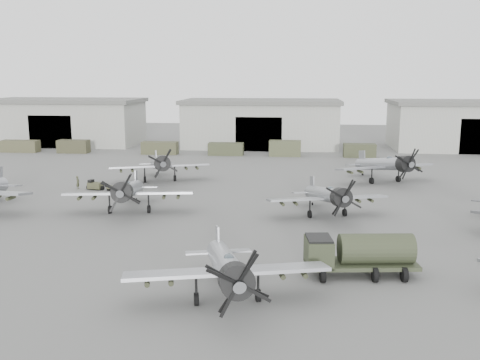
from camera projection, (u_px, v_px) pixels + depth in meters
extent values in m
plane|color=slate|center=(207.00, 253.00, 40.04)|extent=(220.00, 220.00, 0.00)
cube|color=#A5A79C|center=(66.00, 123.00, 103.68)|extent=(28.00, 14.00, 8.00)
cube|color=#60615C|center=(65.00, 101.00, 102.84)|extent=(29.00, 14.80, 0.70)
cube|color=black|center=(51.00, 132.00, 97.23)|extent=(8.12, 0.40, 6.00)
cube|color=#A5A79C|center=(261.00, 125.00, 99.79)|extent=(28.00, 14.00, 8.00)
cube|color=#60615C|center=(261.00, 102.00, 98.96)|extent=(29.00, 14.80, 0.70)
cube|color=black|center=(259.00, 134.00, 93.34)|extent=(8.12, 0.40, 6.00)
cube|color=#A5A79C|center=(472.00, 127.00, 95.90)|extent=(28.00, 14.00, 8.00)
cube|color=#60615C|center=(474.00, 103.00, 95.07)|extent=(29.00, 14.80, 0.70)
cube|color=#494830|center=(20.00, 146.00, 92.86)|extent=(6.45, 2.20, 2.04)
cube|color=#3C3C27|center=(74.00, 146.00, 91.86)|extent=(5.29, 2.20, 2.20)
cube|color=#43442C|center=(160.00, 148.00, 90.32)|extent=(6.04, 2.20, 2.10)
cube|color=#3C402A|center=(226.00, 149.00, 89.17)|extent=(5.82, 2.20, 2.06)
cube|color=#474B31|center=(285.00, 148.00, 88.11)|extent=(5.21, 2.20, 2.56)
cube|color=#393C27|center=(359.00, 150.00, 86.91)|extent=(5.16, 2.20, 2.19)
cylinder|color=#9DA0A6|center=(226.00, 264.00, 31.55)|extent=(3.92, 10.17, 2.98)
cylinder|color=black|center=(236.00, 281.00, 27.06)|extent=(2.14, 1.92, 1.99)
cube|color=#9DA0A6|center=(227.00, 271.00, 31.04)|extent=(12.09, 5.03, 0.54)
cube|color=#9DA0A6|center=(218.00, 239.00, 35.88)|extent=(0.51, 1.57, 1.91)
ellipsoid|color=#3F4C54|center=(229.00, 259.00, 29.90)|extent=(0.84, 1.25, 0.53)
cylinder|color=black|center=(196.00, 299.00, 30.89)|extent=(0.45, 0.81, 0.76)
cylinder|color=black|center=(258.00, 295.00, 31.41)|extent=(0.45, 0.81, 0.76)
cylinder|color=black|center=(218.00, 270.00, 36.01)|extent=(0.19, 0.32, 0.31)
cylinder|color=gray|center=(130.00, 189.00, 51.98)|extent=(3.13, 10.52, 3.07)
cylinder|color=black|center=(122.00, 192.00, 47.32)|extent=(2.09, 1.83, 2.04)
cube|color=gray|center=(129.00, 193.00, 51.45)|extent=(12.47, 4.12, 0.55)
cube|color=gray|center=(136.00, 179.00, 56.47)|extent=(0.38, 1.63, 1.96)
ellipsoid|color=#3F4C54|center=(127.00, 184.00, 50.27)|extent=(0.77, 1.26, 0.55)
cylinder|color=black|center=(110.00, 210.00, 51.45)|extent=(0.40, 0.82, 0.79)
cylinder|color=black|center=(149.00, 209.00, 51.66)|extent=(0.40, 0.82, 0.79)
cylinder|color=black|center=(136.00, 200.00, 56.60)|extent=(0.17, 0.33, 0.31)
cylinder|color=gray|center=(325.00, 194.00, 50.57)|extent=(3.87, 9.59, 2.82)
cylinder|color=black|center=(341.00, 197.00, 46.33)|extent=(2.04, 1.84, 1.88)
cube|color=gray|center=(327.00, 198.00, 50.09)|extent=(11.41, 4.95, 0.51)
cube|color=gray|center=(312.00, 184.00, 54.65)|extent=(0.51, 1.48, 1.80)
ellipsoid|color=#3F4C54|center=(331.00, 189.00, 49.01)|extent=(0.81, 1.19, 0.51)
cylinder|color=black|center=(310.00, 214.00, 49.91)|extent=(0.44, 0.76, 0.72)
cylinder|color=black|center=(345.00, 213.00, 50.47)|extent=(0.44, 0.76, 0.72)
cylinder|color=black|center=(312.00, 204.00, 54.77)|extent=(0.18, 0.31, 0.29)
cylinder|color=gray|center=(159.00, 164.00, 67.30)|extent=(4.89, 10.32, 3.07)
cylinder|color=black|center=(162.00, 164.00, 62.75)|extent=(2.28, 2.09, 2.05)
cube|color=gray|center=(159.00, 166.00, 66.78)|extent=(12.31, 6.17, 0.55)
cube|color=gray|center=(156.00, 157.00, 71.68)|extent=(0.66, 1.58, 1.96)
ellipsoid|color=#3F4C54|center=(160.00, 158.00, 65.62)|extent=(0.95, 1.31, 0.55)
cylinder|color=black|center=(145.00, 180.00, 66.46)|extent=(0.52, 0.83, 0.79)
cylinder|color=black|center=(175.00, 178.00, 67.33)|extent=(0.52, 0.83, 0.79)
cylinder|color=black|center=(157.00, 173.00, 71.81)|extent=(0.22, 0.34, 0.31)
cylinder|color=#92959A|center=(382.00, 164.00, 66.59)|extent=(5.79, 10.38, 3.15)
cylinder|color=black|center=(405.00, 164.00, 62.02)|extent=(2.41, 2.24, 2.10)
cube|color=#92959A|center=(385.00, 167.00, 66.07)|extent=(12.42, 7.23, 0.57)
cube|color=#92959A|center=(362.00, 157.00, 70.98)|extent=(0.80, 1.58, 2.02)
ellipsoid|color=#3F4C54|center=(390.00, 159.00, 64.91)|extent=(1.05, 1.35, 0.57)
cylinder|color=black|center=(371.00, 181.00, 65.60)|extent=(0.59, 0.85, 0.81)
cylinder|color=black|center=(398.00, 179.00, 66.79)|extent=(0.59, 0.85, 0.81)
cylinder|color=black|center=(363.00, 174.00, 71.12)|extent=(0.24, 0.34, 0.32)
cube|color=#323925|center=(361.00, 264.00, 35.38)|extent=(7.59, 3.29, 0.26)
cube|color=#323925|center=(319.00, 252.00, 35.17)|extent=(1.96, 2.60, 1.79)
cylinder|color=#323925|center=(376.00, 249.00, 35.20)|extent=(5.04, 2.57, 2.00)
cube|color=black|center=(319.00, 238.00, 34.99)|extent=(1.82, 2.28, 0.16)
cylinder|color=black|center=(323.00, 275.00, 34.21)|extent=(0.43, 0.98, 0.95)
cylinder|color=black|center=(393.00, 262.00, 36.67)|extent=(0.43, 0.98, 0.95)
cube|color=#41412B|center=(95.00, 185.00, 62.16)|extent=(1.74, 1.23, 0.71)
cube|color=black|center=(91.00, 181.00, 62.21)|extent=(0.57, 0.86, 0.44)
cylinder|color=black|center=(95.00, 188.00, 62.21)|extent=(1.13, 0.67, 0.50)
cylinder|color=black|center=(104.00, 187.00, 61.87)|extent=(1.06, 0.25, 0.07)
cube|color=#41412B|center=(122.00, 188.00, 61.29)|extent=(3.53, 1.78, 0.16)
cylinder|color=black|center=(122.00, 190.00, 61.33)|extent=(1.38, 0.61, 0.39)
cylinder|color=#41412B|center=(121.00, 186.00, 61.26)|extent=(1.27, 0.49, 0.28)
imported|color=#3E412A|center=(78.00, 183.00, 62.42)|extent=(0.39, 0.57, 1.54)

